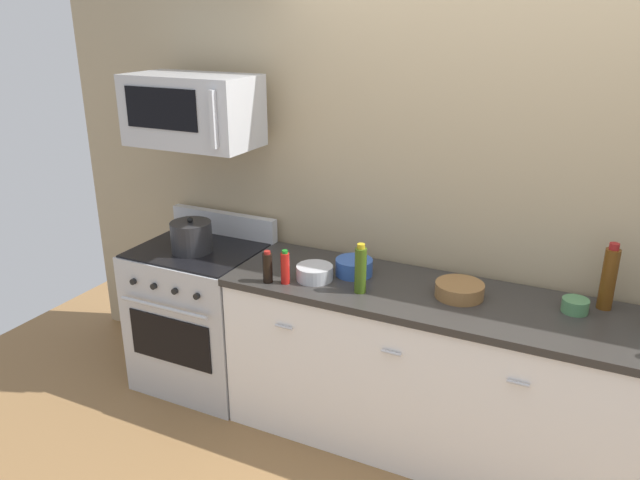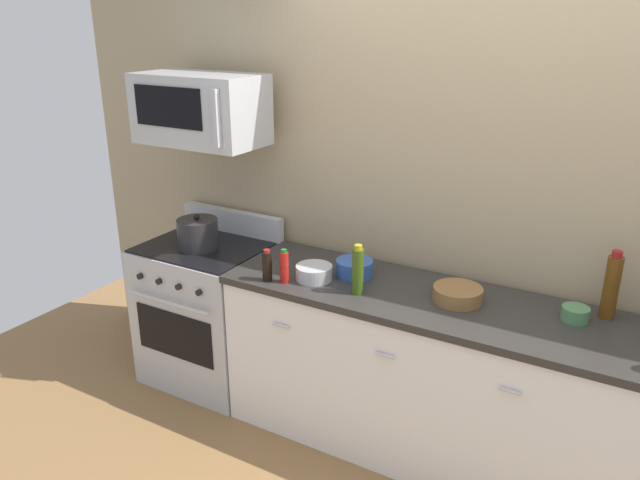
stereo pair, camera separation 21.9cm
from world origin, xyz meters
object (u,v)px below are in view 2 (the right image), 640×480
at_px(bowl_green_glaze, 575,313).
at_px(bowl_wooden_salad, 458,294).
at_px(bottle_hot_sauce_red, 284,267).
at_px(stockpot, 198,234).
at_px(bowl_blue_mixing, 354,267).
at_px(range_oven, 209,311).
at_px(bowl_steel_prep, 314,272).
at_px(microwave, 200,109).
at_px(bottle_wine_amber, 611,286).
at_px(bottle_olive_oil, 358,271).
at_px(bottle_soy_sauce_dark, 267,266).

xyz_separation_m(bowl_green_glaze, bowl_wooden_salad, (-0.54, -0.08, 0.00)).
height_order(bottle_hot_sauce_red, stockpot, stockpot).
relative_size(bowl_blue_mixing, stockpot, 0.83).
height_order(range_oven, bowl_steel_prep, range_oven).
bearing_deg(bowl_blue_mixing, bottle_hot_sauce_red, -136.92).
distance_m(microwave, bowl_green_glaze, 2.29).
height_order(microwave, bowl_steel_prep, microwave).
bearing_deg(bottle_wine_amber, bowl_steel_prep, -167.72).
distance_m(microwave, stockpot, 0.74).
xyz_separation_m(bottle_olive_oil, bottle_wine_amber, (1.14, 0.35, 0.03)).
bearing_deg(microwave, bottle_hot_sauce_red, -19.44).
height_order(bottle_hot_sauce_red, bowl_steel_prep, bottle_hot_sauce_red).
bearing_deg(bottle_wine_amber, bottle_olive_oil, -162.96).
xyz_separation_m(range_oven, microwave, (0.00, 0.04, 1.28)).
distance_m(bowl_green_glaze, stockpot, 2.15).
bearing_deg(range_oven, bowl_blue_mixing, 2.99).
relative_size(microwave, bowl_green_glaze, 5.89).
distance_m(range_oven, bowl_steel_prep, 0.98).
xyz_separation_m(bowl_blue_mixing, bowl_steel_prep, (-0.17, -0.15, -0.01)).
relative_size(bowl_green_glaze, bowl_wooden_salad, 0.51).
relative_size(bottle_wine_amber, bowl_green_glaze, 2.67).
xyz_separation_m(bottle_olive_oil, bowl_wooden_salad, (0.47, 0.17, -0.09)).
height_order(range_oven, bottle_wine_amber, bottle_wine_amber).
distance_m(bottle_olive_oil, bowl_steel_prep, 0.30).
relative_size(bowl_blue_mixing, bowl_steel_prep, 1.03).
xyz_separation_m(microwave, bowl_steel_prep, (0.85, -0.15, -0.79)).
xyz_separation_m(bottle_soy_sauce_dark, bottle_wine_amber, (1.63, 0.45, 0.08)).
distance_m(bottle_soy_sauce_dark, stockpot, 0.66).
xyz_separation_m(microwave, bottle_wine_amber, (2.27, 0.16, -0.67)).
relative_size(range_oven, bowl_wooden_salad, 4.35).
relative_size(bottle_olive_oil, stockpot, 1.08).
relative_size(bottle_olive_oil, bowl_steel_prep, 1.34).
relative_size(microwave, stockpot, 3.03).
relative_size(bottle_hot_sauce_red, bowl_green_glaze, 1.48).
bearing_deg(bowl_green_glaze, bowl_steel_prep, -171.06).
relative_size(bottle_hot_sauce_red, bowl_wooden_salad, 0.76).
bearing_deg(bowl_wooden_salad, bottle_soy_sauce_dark, -164.54).
bearing_deg(bottle_soy_sauce_dark, bowl_steel_prep, 33.37).
xyz_separation_m(microwave, bowl_wooden_salad, (1.60, -0.02, -0.79)).
relative_size(range_oven, bowl_blue_mixing, 5.25).
relative_size(bottle_hot_sauce_red, bowl_blue_mixing, 0.92).
xyz_separation_m(range_oven, bowl_steel_prep, (0.85, -0.10, 0.49)).
height_order(bowl_blue_mixing, stockpot, stockpot).
relative_size(bowl_blue_mixing, bowl_wooden_salad, 0.83).
height_order(bowl_steel_prep, stockpot, stockpot).
xyz_separation_m(bottle_wine_amber, stockpot, (-2.27, -0.26, -0.07)).
height_order(bottle_soy_sauce_dark, bottle_hot_sauce_red, bottle_hot_sauce_red).
xyz_separation_m(bottle_wine_amber, bottle_hot_sauce_red, (-1.54, -0.42, -0.07)).
relative_size(range_oven, bowl_green_glaze, 8.47).
bearing_deg(bowl_wooden_salad, microwave, 179.38).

